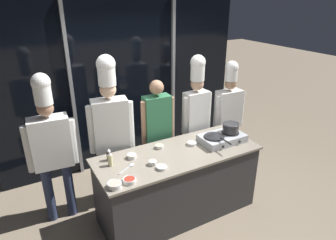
% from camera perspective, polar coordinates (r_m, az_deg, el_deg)
% --- Properties ---
extents(ground_plane, '(24.00, 24.00, 0.00)m').
position_cam_1_polar(ground_plane, '(4.25, 1.72, -16.93)').
color(ground_plane, '#7F705B').
extents(window_wall_back, '(4.09, 0.09, 2.70)m').
position_cam_1_polar(window_wall_back, '(4.95, -8.06, 6.62)').
color(window_wall_back, black).
rests_on(window_wall_back, ground_plane).
extents(demo_counter, '(2.07, 0.82, 0.90)m').
position_cam_1_polar(demo_counter, '(3.98, 1.80, -11.93)').
color(demo_counter, '#2D2D30').
rests_on(demo_counter, ground_plane).
extents(portable_stove, '(0.59, 0.38, 0.11)m').
position_cam_1_polar(portable_stove, '(4.04, 10.25, -3.41)').
color(portable_stove, '#B2B5BA').
rests_on(portable_stove, demo_counter).
extents(frying_pan, '(0.27, 0.47, 0.05)m').
position_cam_1_polar(frying_pan, '(3.92, 8.84, -2.83)').
color(frying_pan, '#232326').
rests_on(frying_pan, portable_stove).
extents(stock_pot, '(0.24, 0.22, 0.12)m').
position_cam_1_polar(stock_pot, '(4.07, 11.86, -1.44)').
color(stock_pot, '#333335').
rests_on(stock_pot, portable_stove).
extents(squeeze_bottle_oil, '(0.05, 0.05, 0.18)m').
position_cam_1_polar(squeeze_bottle_oil, '(3.50, -10.97, -7.31)').
color(squeeze_bottle_oil, beige).
rests_on(squeeze_bottle_oil, demo_counter).
extents(squeeze_bottle_soy, '(0.06, 0.06, 0.16)m').
position_cam_1_polar(squeeze_bottle_soy, '(3.61, -11.19, -6.50)').
color(squeeze_bottle_soy, '#332319').
rests_on(squeeze_bottle_soy, demo_counter).
extents(prep_bowl_ginger, '(0.11, 0.11, 0.05)m').
position_cam_1_polar(prep_bowl_ginger, '(3.83, -1.65, -5.04)').
color(prep_bowl_ginger, white).
rests_on(prep_bowl_ginger, demo_counter).
extents(prep_bowl_noodles, '(0.11, 0.11, 0.05)m').
position_cam_1_polar(prep_bowl_noodles, '(3.64, -6.95, -6.80)').
color(prep_bowl_noodles, white).
rests_on(prep_bowl_noodles, demo_counter).
extents(prep_bowl_chicken, '(0.09, 0.09, 0.05)m').
position_cam_1_polar(prep_bowl_chicken, '(3.48, -2.94, -8.10)').
color(prep_bowl_chicken, white).
rests_on(prep_bowl_chicken, demo_counter).
extents(prep_bowl_shrimp, '(0.15, 0.15, 0.06)m').
position_cam_1_polar(prep_bowl_shrimp, '(3.16, -10.14, -12.02)').
color(prep_bowl_shrimp, white).
rests_on(prep_bowl_shrimp, demo_counter).
extents(prep_bowl_chili_flakes, '(0.14, 0.14, 0.05)m').
position_cam_1_polar(prep_bowl_chili_flakes, '(3.22, -7.35, -11.28)').
color(prep_bowl_chili_flakes, white).
rests_on(prep_bowl_chili_flakes, demo_counter).
extents(prep_bowl_rice, '(0.13, 0.13, 0.03)m').
position_cam_1_polar(prep_bowl_rice, '(3.41, -1.22, -8.98)').
color(prep_bowl_rice, white).
rests_on(prep_bowl_rice, demo_counter).
extents(prep_bowl_onion, '(0.12, 0.12, 0.04)m').
position_cam_1_polar(prep_bowl_onion, '(3.92, 4.54, -4.46)').
color(prep_bowl_onion, white).
rests_on(prep_bowl_onion, demo_counter).
extents(serving_spoon_slotted, '(0.25, 0.16, 0.02)m').
position_cam_1_polar(serving_spoon_slotted, '(3.48, -7.29, -8.72)').
color(serving_spoon_slotted, '#B2B5BA').
rests_on(serving_spoon_slotted, demo_counter).
extents(chef_head, '(0.60, 0.27, 1.94)m').
position_cam_1_polar(chef_head, '(3.83, -21.39, -3.97)').
color(chef_head, '#2D3856').
rests_on(chef_head, ground_plane).
extents(chef_sous, '(0.58, 0.30, 2.08)m').
position_cam_1_polar(chef_sous, '(3.85, -10.87, -0.61)').
color(chef_sous, '#2D3856').
rests_on(chef_sous, ground_plane).
extents(person_guest, '(0.49, 0.21, 1.69)m').
position_cam_1_polar(person_guest, '(4.14, -2.07, -1.10)').
color(person_guest, '#4C4C51').
rests_on(person_guest, ground_plane).
extents(chef_line, '(0.49, 0.21, 1.96)m').
position_cam_1_polar(chef_line, '(4.40, 5.40, 2.16)').
color(chef_line, '#2D3856').
rests_on(chef_line, ground_plane).
extents(chef_pastry, '(0.53, 0.23, 1.81)m').
position_cam_1_polar(chef_pastry, '(4.83, 11.46, 2.14)').
color(chef_pastry, '#4C4C51').
rests_on(chef_pastry, ground_plane).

